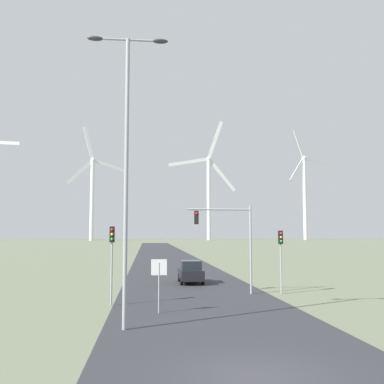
# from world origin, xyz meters

# --- Properties ---
(ground_plane) EXTENTS (600.00, 600.00, 0.00)m
(ground_plane) POSITION_xyz_m (0.00, 0.00, 0.00)
(ground_plane) COLOR #667056
(road_surface) EXTENTS (10.00, 240.00, 0.01)m
(road_surface) POSITION_xyz_m (0.00, 48.00, 0.00)
(road_surface) COLOR #2D2D33
(road_surface) RESTS_ON ground
(streetlamp) EXTENTS (3.57, 0.32, 12.73)m
(streetlamp) POSITION_xyz_m (-4.06, 6.52, 7.75)
(streetlamp) COLOR #93999E
(streetlamp) RESTS_ON ground
(stop_sign_near) EXTENTS (0.81, 0.07, 2.71)m
(stop_sign_near) POSITION_xyz_m (-2.51, 10.30, 1.90)
(stop_sign_near) COLOR #93999E
(stop_sign_near) RESTS_ON ground
(traffic_light_post_near_left) EXTENTS (0.28, 0.33, 4.43)m
(traffic_light_post_near_left) POSITION_xyz_m (-5.11, 12.99, 3.23)
(traffic_light_post_near_left) COLOR #93999E
(traffic_light_post_near_left) RESTS_ON ground
(traffic_light_post_near_right) EXTENTS (0.28, 0.34, 4.22)m
(traffic_light_post_near_right) POSITION_xyz_m (5.84, 16.73, 3.08)
(traffic_light_post_near_right) COLOR #93999E
(traffic_light_post_near_right) RESTS_ON ground
(traffic_light_mast_overhead) EXTENTS (4.40, 0.35, 5.88)m
(traffic_light_mast_overhead) POSITION_xyz_m (2.30, 16.90, 4.19)
(traffic_light_mast_overhead) COLOR #93999E
(traffic_light_mast_overhead) RESTS_ON ground
(car_approaching) EXTENTS (1.88, 4.11, 1.83)m
(car_approaching) POSITION_xyz_m (0.41, 23.60, 0.91)
(car_approaching) COLOR black
(car_approaching) RESTS_ON ground
(wind_turbine_left) EXTENTS (30.20, 10.44, 60.72)m
(wind_turbine_left) POSITION_xyz_m (-32.40, 228.64, 26.50)
(wind_turbine_left) COLOR silver
(wind_turbine_left) RESTS_ON ground
(wind_turbine_center) EXTENTS (38.68, 5.12, 68.09)m
(wind_turbine_center) POSITION_xyz_m (31.27, 236.53, 28.91)
(wind_turbine_center) COLOR silver
(wind_turbine_center) RESTS_ON ground
(wind_turbine_right) EXTENTS (26.75, 11.95, 64.82)m
(wind_turbine_right) POSITION_xyz_m (89.03, 242.12, 29.28)
(wind_turbine_right) COLOR silver
(wind_turbine_right) RESTS_ON ground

